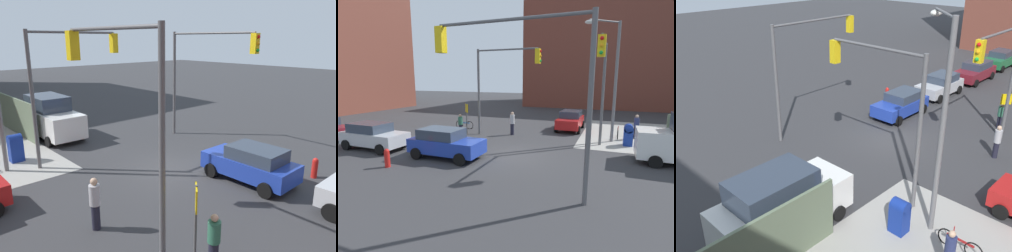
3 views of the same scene
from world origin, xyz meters
TOP-DOWN VIEW (x-y plane):
  - ground_plane at (0.00, 0.00)m, footprint 120.00×120.00m
  - sidewalk_corner at (9.00, 9.00)m, footprint 12.00×12.00m
  - building_warehouse_north at (8.00, 34.00)m, footprint 32.00×18.00m
  - traffic_signal_nw_corner at (-2.61, 4.50)m, footprint 5.01×0.36m
  - traffic_signal_se_corner at (2.13, -4.50)m, footprint 6.13×0.36m
  - traffic_signal_ne_corner at (4.50, 2.66)m, footprint 0.36×4.89m
  - street_lamp_corner at (4.94, 5.54)m, footprint 2.10×1.96m
  - warning_sign_two_way at (-5.40, 4.11)m, footprint 0.48×0.48m
  - mailbox_blue at (6.20, 5.00)m, footprint 0.56×0.64m
  - fire_hydrant at (-5.00, -4.20)m, footprint 0.26×0.26m
  - coupe_silver at (-8.51, -1.92)m, footprint 4.14×2.02m
  - hatchback_red at (1.86, 8.96)m, footprint 2.02×4.08m
  - coupe_blue at (-3.27, -1.73)m, footprint 4.07×2.02m
  - pedestrian_crossing at (-2.00, 5.20)m, footprint 0.36×0.36m
  - pedestrian_waiting at (6.80, 7.40)m, footprint 0.36×0.36m
  - pedestrian_walking_north at (-5.80, 3.80)m, footprint 0.36×0.36m
  - bicycle_leaning_on_fence at (5.60, 7.20)m, footprint 0.05×1.75m
  - bicycle_at_crosswalk at (-6.80, 6.00)m, footprint 1.75×0.05m

SIDE VIEW (x-z plane):
  - ground_plane at x=0.00m, z-range 0.00..0.00m
  - sidewalk_corner at x=9.00m, z-range 0.00..0.01m
  - bicycle_leaning_on_fence at x=5.60m, z-range -0.14..0.83m
  - bicycle_at_crosswalk at x=-6.80m, z-range -0.14..0.83m
  - fire_hydrant at x=-5.00m, z-range 0.02..0.96m
  - mailbox_blue at x=6.20m, z-range 0.05..1.48m
  - pedestrian_walking_north at x=-5.80m, z-range 0.03..1.63m
  - coupe_blue at x=-3.27m, z-range 0.03..1.65m
  - hatchback_red at x=1.86m, z-range 0.03..1.65m
  - coupe_silver at x=-8.51m, z-range 0.03..1.65m
  - pedestrian_waiting at x=6.80m, z-range 0.04..1.80m
  - pedestrian_crossing at x=-2.00m, z-range 0.04..1.85m
  - warning_sign_two_way at x=-5.40m, z-range 0.44..2.84m
  - traffic_signal_ne_corner at x=4.50m, z-range 1.34..7.84m
  - traffic_signal_nw_corner at x=-2.61m, z-range 1.35..7.85m
  - traffic_signal_se_corner at x=2.13m, z-range 1.42..7.92m
  - street_lamp_corner at x=4.94m, z-range 0.70..8.70m
  - building_warehouse_north at x=8.00m, z-range 0.00..15.49m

